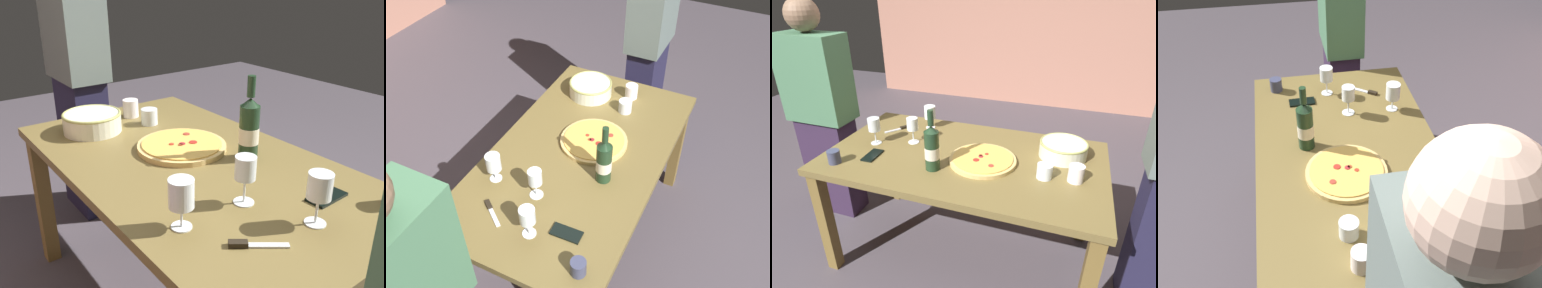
# 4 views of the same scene
# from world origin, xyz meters

# --- Properties ---
(ground_plane) EXTENTS (8.00, 8.00, 0.00)m
(ground_plane) POSITION_xyz_m (0.00, 0.00, 0.00)
(ground_plane) COLOR #4E464E
(dining_table) EXTENTS (1.60, 0.90, 0.75)m
(dining_table) POSITION_xyz_m (0.00, 0.00, 0.66)
(dining_table) COLOR brown
(dining_table) RESTS_ON ground
(pizza) EXTENTS (0.38, 0.38, 0.03)m
(pizza) POSITION_xyz_m (0.12, -0.04, 0.76)
(pizza) COLOR #D8B369
(pizza) RESTS_ON dining_table
(serving_bowl) EXTENTS (0.27, 0.27, 0.09)m
(serving_bowl) POSITION_xyz_m (0.54, 0.18, 0.80)
(serving_bowl) COLOR silver
(serving_bowl) RESTS_ON dining_table
(wine_bottle) EXTENTS (0.08, 0.08, 0.34)m
(wine_bottle) POSITION_xyz_m (-0.11, -0.20, 0.88)
(wine_bottle) COLOR #1E3821
(wine_bottle) RESTS_ON dining_table
(wine_glass_near_pizza) EXTENTS (0.07, 0.07, 0.17)m
(wine_glass_near_pizza) POSITION_xyz_m (-0.57, -0.03, 0.87)
(wine_glass_near_pizza) COLOR white
(wine_glass_near_pizza) RESTS_ON dining_table
(wine_glass_by_bottle) EXTENTS (0.07, 0.07, 0.16)m
(wine_glass_by_bottle) POSITION_xyz_m (-0.36, 0.05, 0.87)
(wine_glass_by_bottle) COLOR white
(wine_glass_by_bottle) RESTS_ON dining_table
(wine_glass_far_left) EXTENTS (0.08, 0.08, 0.16)m
(wine_glass_far_left) POSITION_xyz_m (-0.35, 0.30, 0.86)
(wine_glass_far_left) COLOR white
(wine_glass_far_left) RESTS_ON dining_table
(cup_amber) EXTENTS (0.08, 0.08, 0.08)m
(cup_amber) POSITION_xyz_m (0.47, -0.09, 0.79)
(cup_amber) COLOR white
(cup_amber) RESTS_ON dining_table
(cup_ceramic) EXTENTS (0.07, 0.07, 0.08)m
(cup_ceramic) POSITION_xyz_m (-0.65, -0.32, 0.79)
(cup_ceramic) COLOR #3D415E
(cup_ceramic) RESTS_ON dining_table
(cup_spare) EXTENTS (0.08, 0.08, 0.09)m
(cup_spare) POSITION_xyz_m (0.62, -0.07, 0.79)
(cup_spare) COLOR white
(cup_spare) RESTS_ON dining_table
(cell_phone) EXTENTS (0.07, 0.15, 0.01)m
(cell_phone) POSITION_xyz_m (-0.50, -0.19, 0.76)
(cell_phone) COLOR black
(cell_phone) RESTS_ON dining_table
(pizza_knife) EXTENTS (0.12, 0.15, 0.02)m
(pizza_knife) POSITION_xyz_m (-0.54, 0.20, 0.76)
(pizza_knife) COLOR silver
(pizza_knife) RESTS_ON dining_table
(person_host) EXTENTS (0.45, 0.24, 1.58)m
(person_host) POSITION_xyz_m (-1.12, 0.14, 0.79)
(person_host) COLOR #31213B
(person_host) RESTS_ON ground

